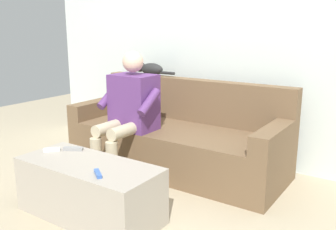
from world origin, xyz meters
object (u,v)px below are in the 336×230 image
at_px(remote_blue, 98,174).
at_px(remote_white, 52,150).
at_px(coffee_table, 89,190).
at_px(remote_gray, 73,149).
at_px(person_solo_seated, 129,107).
at_px(cat_on_backrest, 149,69).
at_px(couch, 178,140).

bearing_deg(remote_blue, remote_white, -157.49).
xyz_separation_m(remote_white, remote_blue, (-0.63, 0.14, -0.00)).
height_order(coffee_table, remote_gray, remote_gray).
relative_size(coffee_table, remote_gray, 7.13).
bearing_deg(remote_blue, person_solo_seated, 153.83).
bearing_deg(remote_white, cat_on_backrest, 48.89).
bearing_deg(remote_white, person_solo_seated, 34.04).
xyz_separation_m(coffee_table, remote_white, (0.41, -0.02, 0.22)).
distance_m(cat_on_backrest, remote_white, 1.51).
bearing_deg(person_solo_seated, cat_on_backrest, -68.17).
height_order(couch, remote_white, couch).
height_order(remote_white, remote_gray, same).
bearing_deg(couch, coffee_table, 90.00).
height_order(coffee_table, person_solo_seated, person_solo_seated).
bearing_deg(remote_white, remote_blue, -59.19).
distance_m(couch, remote_gray, 1.09).
relative_size(remote_gray, remote_blue, 1.13).
height_order(couch, coffee_table, couch).
xyz_separation_m(remote_gray, remote_blue, (-0.51, 0.25, -0.00)).
bearing_deg(cat_on_backrest, remote_white, 95.28).
relative_size(cat_on_backrest, remote_white, 4.04).
xyz_separation_m(couch, coffee_table, (0.00, 1.17, -0.07)).
bearing_deg(cat_on_backrest, remote_gray, 100.89).
distance_m(cat_on_backrest, remote_gray, 1.43).
bearing_deg(remote_gray, couch, 43.63).
height_order(coffee_table, remote_blue, remote_blue).
relative_size(remote_white, remote_gray, 0.83).
bearing_deg(person_solo_seated, remote_gray, 89.38).
height_order(couch, cat_on_backrest, cat_on_backrest).
bearing_deg(person_solo_seated, remote_white, 80.43).
bearing_deg(coffee_table, remote_white, -3.25).
distance_m(person_solo_seated, remote_gray, 0.70).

